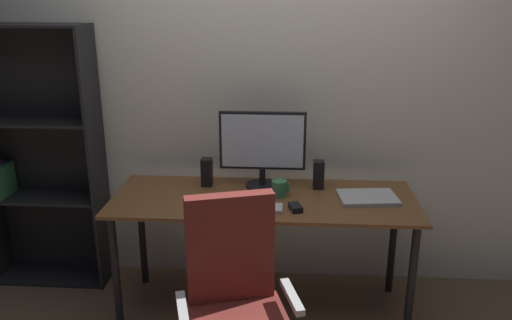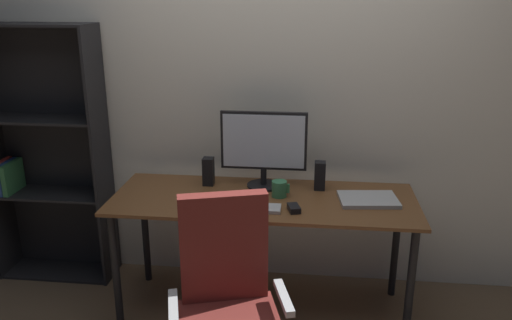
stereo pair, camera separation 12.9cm
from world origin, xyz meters
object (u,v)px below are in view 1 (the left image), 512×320
Objects in this scene: laptop at (368,197)px; speaker_left at (207,172)px; speaker_right at (319,175)px; mouse at (296,208)px; desk at (264,211)px; coffee_mug at (279,188)px; bookshelf at (40,160)px; keyboard at (255,208)px; office_chair at (236,320)px; monitor at (262,145)px.

laptop is 1.88× the size of speaker_left.
mouse is at bearing -111.96° from speaker_right.
desk is 16.97× the size of coffee_mug.
coffee_mug is 1.57m from bookshelf.
mouse is at bearing -32.53° from speaker_left.
mouse is at bearing 0.20° from keyboard.
keyboard is at bearing -47.29° from speaker_left.
speaker_right is at bearing 31.78° from coffee_mug.
coffee_mug is 0.87m from office_chair.
mouse is 0.45m from laptop.
coffee_mug is 0.50m from laptop.
speaker_left reaches higher than desk.
office_chair reaches higher than speaker_right.
coffee_mug reaches higher than desk.
speaker_right reaches higher than laptop.
office_chair reaches higher than laptop.
speaker_left is (-0.32, 0.34, 0.08)m from keyboard.
bookshelf is at bearing 160.00° from keyboard.
monitor reaches higher than speaker_right.
keyboard is 0.24m from coffee_mug.
speaker_right reaches higher than keyboard.
speaker_left is 1.04m from office_chair.
coffee_mug reaches higher than mouse.
bookshelf is (-2.05, 0.31, 0.08)m from laptop.
coffee_mug reaches higher than laptop.
bookshelf is (-1.46, 0.32, 0.17)m from desk.
speaker_right is (0.23, 0.14, 0.04)m from coffee_mug.
speaker_left is (-0.33, -0.01, -0.18)m from monitor.
mouse is at bearing -16.68° from bookshelf.
speaker_left is at bearing 89.82° from office_chair.
keyboard is 0.66m from office_chair.
desk is 10.19× the size of speaker_left.
speaker_right is 1.08m from office_chair.
keyboard is 3.02× the size of mouse.
speaker_right is at bearing 51.48° from mouse.
office_chair reaches higher than mouse.
speaker_left is at bearing -7.81° from bookshelf.
coffee_mug is at bearing -17.83° from speaker_left.
laptop is at bearing 32.79° from office_chair.
speaker_left reaches higher than coffee_mug.
monitor reaches higher than coffee_mug.
mouse is 0.06× the size of bookshelf.
monitor is (-0.02, 0.18, 0.34)m from desk.
laptop is (0.50, -0.02, -0.04)m from coffee_mug.
speaker_left and speaker_right have the same top height.
speaker_right is 1.78m from bookshelf.
bookshelf reaches higher than laptop.
laptop is 0.32m from speaker_right.
speaker_left is 1.12m from bookshelf.
keyboard is 0.91× the size of laptop.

